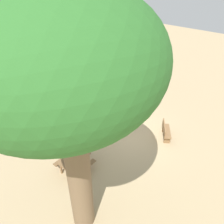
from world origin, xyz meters
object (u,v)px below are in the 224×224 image
at_px(elephant, 113,108).
at_px(market_stall_green, 22,81).
at_px(shade_tree_main, 66,69).
at_px(wooden_bench, 166,131).
at_px(feed_bucket, 100,121).
at_px(person_handler, 73,110).
at_px(picnic_table_near, 74,160).
at_px(market_stall_teal, 51,72).

xyz_separation_m(elephant, market_stall_green, (-2.32, 7.76, 0.03)).
height_order(shade_tree_main, wooden_bench, shade_tree_main).
bearing_deg(elephant, feed_bucket, 46.65).
xyz_separation_m(person_handler, wooden_bench, (2.91, -4.99, -0.48)).
bearing_deg(picnic_table_near, market_stall_green, 73.18).
height_order(elephant, market_stall_teal, market_stall_teal).
bearing_deg(person_handler, wooden_bench, -10.54).
xyz_separation_m(person_handler, market_stall_teal, (2.05, 5.95, 0.19)).
relative_size(wooden_bench, market_stall_green, 0.53).
distance_m(wooden_bench, feed_bucket, 4.16).
bearing_deg(market_stall_teal, picnic_table_near, -115.55).
distance_m(picnic_table_near, market_stall_teal, 10.25).
relative_size(shade_tree_main, market_stall_green, 3.28).
bearing_deg(feed_bucket, shade_tree_main, -137.51).
relative_size(picnic_table_near, feed_bucket, 4.55).
relative_size(elephant, market_stall_teal, 0.99).
height_order(elephant, picnic_table_near, elephant).
height_order(person_handler, wooden_bench, person_handler).
relative_size(picnic_table_near, market_stall_teal, 0.65).
height_order(wooden_bench, picnic_table_near, wooden_bench).
bearing_deg(elephant, market_stall_teal, -4.33).
height_order(market_stall_green, market_stall_teal, same).
bearing_deg(market_stall_green, wooden_bench, -72.44).
distance_m(elephant, shade_tree_main, 8.43).
relative_size(person_handler, feed_bucket, 4.50).
distance_m(wooden_bench, market_stall_green, 11.49).
relative_size(elephant, feed_bucket, 6.93).
distance_m(market_stall_teal, feed_bucket, 7.32).
xyz_separation_m(market_stall_green, market_stall_teal, (2.60, 0.00, 0.00)).
bearing_deg(picnic_table_near, shade_tree_main, -124.76).
height_order(picnic_table_near, market_stall_teal, market_stall_teal).
distance_m(elephant, person_handler, 2.53).
height_order(wooden_bench, market_stall_teal, market_stall_teal).
bearing_deg(person_handler, market_stall_teal, 120.14).
bearing_deg(wooden_bench, market_stall_teal, -124.15).
height_order(elephant, person_handler, elephant).
bearing_deg(elephant, wooden_bench, -162.52).
bearing_deg(shade_tree_main, person_handler, 56.93).
xyz_separation_m(shade_tree_main, picnic_table_near, (1.31, 2.35, -5.69)).
xyz_separation_m(market_stall_green, feed_bucket, (1.68, -7.19, -0.98)).
bearing_deg(feed_bucket, elephant, -41.09).
bearing_deg(picnic_table_near, wooden_bench, -23.63).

